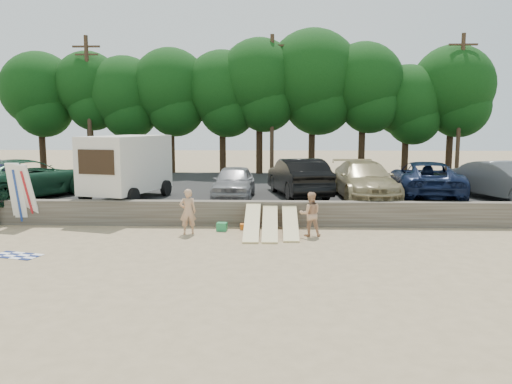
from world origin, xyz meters
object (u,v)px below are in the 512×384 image
at_px(car_2, 234,182).
at_px(car_6, 505,181).
at_px(car_4, 364,180).
at_px(car_5, 425,179).
at_px(car_1, 24,179).
at_px(car_3, 298,177).
at_px(beachgoer_a, 188,211).
at_px(beachgoer_b, 310,214).
at_px(box_trailer, 127,164).
at_px(cooler, 222,227).

relative_size(car_2, car_6, 0.85).
distance_m(car_4, car_5, 2.92).
relative_size(car_1, car_2, 1.47).
bearing_deg(car_2, car_3, 18.55).
bearing_deg(car_4, car_1, 178.67).
relative_size(car_5, beachgoer_a, 3.54).
bearing_deg(beachgoer_b, box_trailer, -31.53).
relative_size(car_1, beachgoer_b, 3.98).
distance_m(box_trailer, car_3, 7.87).
height_order(box_trailer, beachgoer_b, box_trailer).
distance_m(car_5, car_6, 3.37).
distance_m(car_2, car_3, 3.10).
xyz_separation_m(car_2, beachgoer_b, (3.13, -4.45, -0.64)).
bearing_deg(car_6, car_4, 155.29).
height_order(box_trailer, car_1, box_trailer).
xyz_separation_m(car_2, car_5, (8.77, 0.68, 0.09)).
bearing_deg(cooler, car_5, 32.51).
height_order(box_trailer, car_4, box_trailer).
xyz_separation_m(car_3, cooler, (-3.13, -4.63, -1.43)).
relative_size(box_trailer, cooler, 12.84).
height_order(car_2, car_5, car_5).
xyz_separation_m(car_1, car_5, (18.33, 0.88, -0.06)).
bearing_deg(box_trailer, car_2, 19.91).
bearing_deg(car_1, cooler, -178.76).
bearing_deg(box_trailer, car_4, 18.45).
relative_size(car_4, cooler, 15.13).
height_order(car_1, beachgoer_b, car_1).
bearing_deg(car_5, car_1, 10.67).
distance_m(car_2, car_5, 8.80).
bearing_deg(beachgoer_a, box_trailer, -64.06).
bearing_deg(car_2, beachgoer_a, -106.74).
distance_m(beachgoer_a, cooler, 1.49).
distance_m(car_2, cooler, 3.93).
bearing_deg(car_5, cooler, 34.01).
xyz_separation_m(car_1, car_3, (12.51, 1.13, -0.01)).
bearing_deg(beachgoer_b, car_3, -92.31).
relative_size(car_5, cooler, 15.76).
height_order(box_trailer, cooler, box_trailer).
distance_m(box_trailer, car_1, 4.84).
height_order(car_1, car_2, car_1).
xyz_separation_m(car_5, cooler, (-8.95, -4.38, -1.37)).
bearing_deg(car_5, beachgoer_a, 33.89).
bearing_deg(car_6, beachgoer_a, 174.79).
bearing_deg(beachgoer_b, car_1, -22.70).
bearing_deg(car_2, car_1, -177.61).
bearing_deg(cooler, box_trailer, 150.40).
distance_m(box_trailer, car_5, 13.60).
height_order(car_1, beachgoer_a, car_1).
bearing_deg(box_trailer, car_6, 16.62).
bearing_deg(car_5, car_4, 17.73).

